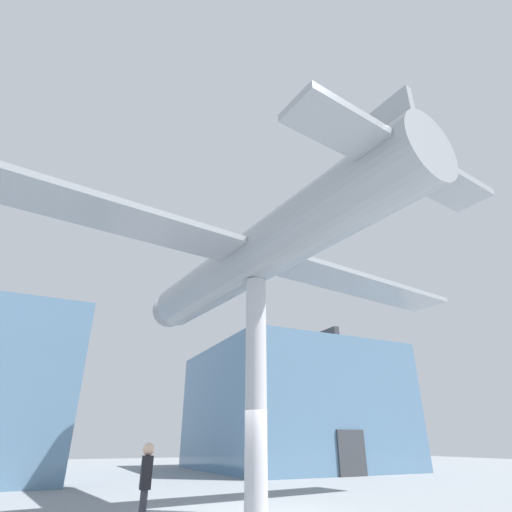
{
  "coord_description": "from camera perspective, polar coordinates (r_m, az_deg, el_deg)",
  "views": [
    {
      "loc": [
        -5.18,
        -10.7,
        1.72
      ],
      "look_at": [
        0.0,
        0.0,
        7.25
      ],
      "focal_mm": 28.0,
      "sensor_mm": 36.0,
      "label": 1
    }
  ],
  "objects": [
    {
      "name": "glass_pavilion_right",
      "position": [
        30.16,
        4.93,
        -20.82
      ],
      "size": [
        11.85,
        12.86,
        8.26
      ],
      "color": "slate",
      "rests_on": "ground_plane"
    },
    {
      "name": "visitor_person",
      "position": [
        9.9,
        -15.51,
        -28.49
      ],
      "size": [
        0.27,
        0.43,
        1.69
      ],
      "rotation": [
        0.0,
        0.0,
        1.43
      ],
      "color": "#383842",
      "rests_on": "ground_plane"
    },
    {
      "name": "suspended_airplane",
      "position": [
        13.22,
        -0.34,
        -0.17
      ],
      "size": [
        18.78,
        14.38,
        2.75
      ],
      "rotation": [
        0.0,
        0.0,
        0.14
      ],
      "color": "#93999E",
      "rests_on": "support_pylon_central"
    },
    {
      "name": "support_pylon_central",
      "position": [
        11.98,
        0.0,
        -17.9
      ],
      "size": [
        0.62,
        0.62,
        6.37
      ],
      "color": "#B7B7BC",
      "rests_on": "ground_plane"
    }
  ]
}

